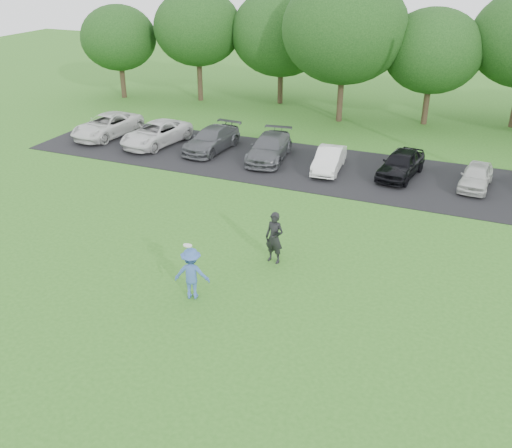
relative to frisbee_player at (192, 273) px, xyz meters
The scene contains 6 objects.
ground 1.26m from the frisbee_player, 26.37° to the right, with size 100.00×100.00×0.00m, color #316C1E.
parking_lot 12.64m from the frisbee_player, 86.20° to the left, with size 32.00×6.50×0.03m, color black.
frisbee_player is the anchor object (origin of this frame).
camera_bystander 3.42m from the frisbee_player, 63.51° to the left, with size 0.74×0.55×1.84m.
parked_cars 12.77m from the frisbee_player, 92.81° to the left, with size 28.99×4.90×1.26m.
tree_row 22.83m from the frisbee_player, 84.00° to the left, with size 42.39×9.85×8.64m.
Camera 1 is at (6.81, -12.63, 9.83)m, focal length 40.00 mm.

